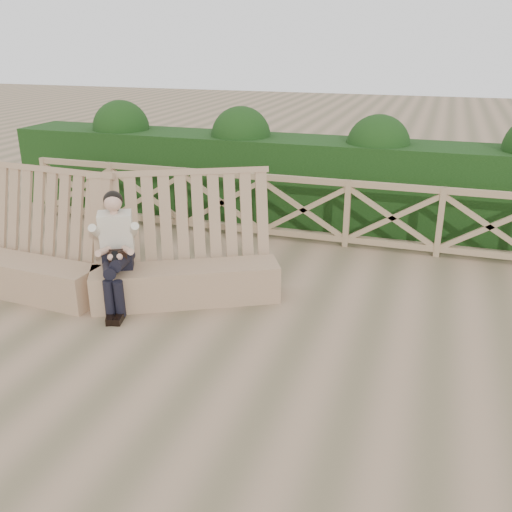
% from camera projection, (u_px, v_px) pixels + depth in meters
% --- Properties ---
extents(ground, '(60.00, 60.00, 0.00)m').
position_uv_depth(ground, '(228.00, 340.00, 6.43)').
color(ground, brown).
rests_on(ground, ground).
extents(bench, '(4.59, 1.78, 1.62)m').
position_uv_depth(bench, '(102.00, 266.00, 7.43)').
color(bench, '#997857').
rests_on(bench, ground).
extents(woman, '(0.61, 0.92, 1.47)m').
position_uv_depth(woman, '(116.00, 247.00, 7.00)').
color(woman, black).
rests_on(woman, ground).
extents(guardrail, '(10.10, 0.09, 1.10)m').
position_uv_depth(guardrail, '(303.00, 210.00, 9.33)').
color(guardrail, '#8A7050').
rests_on(guardrail, ground).
extents(hedge, '(12.00, 1.20, 1.50)m').
position_uv_depth(hedge, '(319.00, 181.00, 10.33)').
color(hedge, black).
rests_on(hedge, ground).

